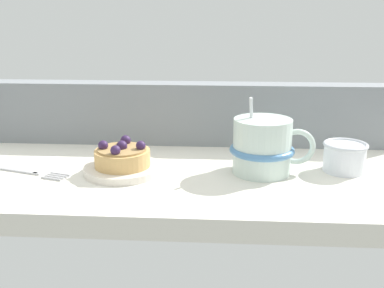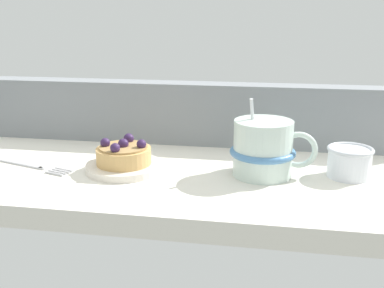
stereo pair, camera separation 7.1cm
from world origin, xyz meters
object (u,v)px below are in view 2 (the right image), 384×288
raspberry_tart (124,154)px  sugar_bowl (349,161)px  dessert_fork (26,164)px  coffee_mug (264,149)px  dessert_plate (124,167)px

raspberry_tart → sugar_bowl: 34.62cm
dessert_fork → sugar_bowl: sugar_bowl is taller
coffee_mug → sugar_bowl: bearing=6.4°
dessert_fork → dessert_plate: bearing=2.8°
dessert_plate → sugar_bowl: (34.49, 2.93, 1.94)cm
raspberry_tart → coffee_mug: (21.69, 1.49, 1.53)cm
dessert_fork → coffee_mug: bearing=3.5°
dessert_plate → dessert_fork: (-16.28, -0.79, -0.23)cm
dessert_plate → coffee_mug: bearing=4.0°
dessert_plate → sugar_bowl: bearing=4.9°
raspberry_tart → dessert_fork: bearing=-177.2°
coffee_mug → raspberry_tart: bearing=-176.1°
coffee_mug → dessert_fork: bearing=-176.5°
dessert_plate → sugar_bowl: sugar_bowl is taller
raspberry_tart → sugar_bowl: raspberry_tart is taller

